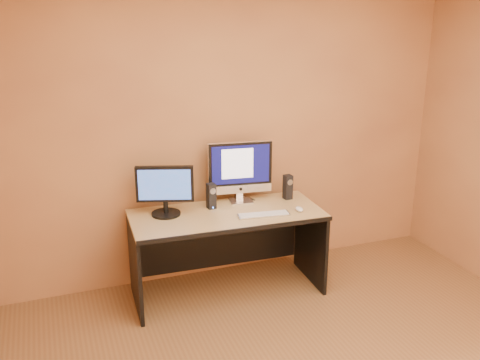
# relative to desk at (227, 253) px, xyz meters

# --- Properties ---
(walls) EXTENTS (4.00, 4.00, 2.60)m
(walls) POSITION_rel_desk_xyz_m (0.19, -1.58, 0.94)
(walls) COLOR #A87343
(walls) RESTS_ON ground
(desk) EXTENTS (1.57, 0.74, 0.71)m
(desk) POSITION_rel_desk_xyz_m (0.00, 0.00, 0.00)
(desk) COLOR tan
(desk) RESTS_ON ground
(imac) EXTENTS (0.57, 0.27, 0.53)m
(imac) POSITION_rel_desk_xyz_m (0.20, 0.22, 0.62)
(imac) COLOR silver
(imac) RESTS_ON desk
(second_monitor) EXTENTS (0.51, 0.36, 0.40)m
(second_monitor) POSITION_rel_desk_xyz_m (-0.47, 0.14, 0.56)
(second_monitor) COLOR black
(second_monitor) RESTS_ON desk
(speaker_left) EXTENTS (0.07, 0.08, 0.21)m
(speaker_left) POSITION_rel_desk_xyz_m (-0.08, 0.15, 0.46)
(speaker_left) COLOR black
(speaker_left) RESTS_ON desk
(speaker_right) EXTENTS (0.07, 0.07, 0.21)m
(speaker_right) POSITION_rel_desk_xyz_m (0.60, 0.14, 0.46)
(speaker_right) COLOR black
(speaker_right) RESTS_ON desk
(keyboard) EXTENTS (0.43, 0.16, 0.02)m
(keyboard) POSITION_rel_desk_xyz_m (0.26, -0.15, 0.37)
(keyboard) COLOR #B9BABE
(keyboard) RESTS_ON desk
(mouse) EXTENTS (0.07, 0.10, 0.03)m
(mouse) POSITION_rel_desk_xyz_m (0.57, -0.16, 0.37)
(mouse) COLOR silver
(mouse) RESTS_ON desk
(cable_a) EXTENTS (0.07, 0.20, 0.01)m
(cable_a) POSITION_rel_desk_xyz_m (0.29, 0.29, 0.36)
(cable_a) COLOR black
(cable_a) RESTS_ON desk
(cable_b) EXTENTS (0.09, 0.16, 0.01)m
(cable_b) POSITION_rel_desk_xyz_m (0.17, 0.30, 0.36)
(cable_b) COLOR black
(cable_b) RESTS_ON desk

